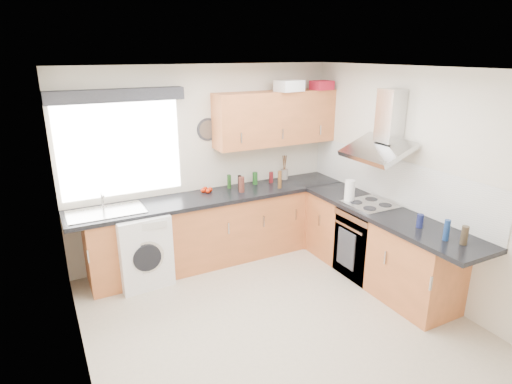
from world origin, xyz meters
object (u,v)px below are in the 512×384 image
oven (367,242)px  washing_machine (141,248)px  upper_cabinets (276,118)px  extractor_hood (384,132)px

oven → washing_machine: bearing=156.3°
upper_cabinets → oven: bearing=-67.5°
extractor_hood → upper_cabinets: bearing=116.1°
extractor_hood → upper_cabinets: size_ratio=0.46×
oven → washing_machine: 2.73m
extractor_hood → upper_cabinets: 1.48m
extractor_hood → washing_machine: extractor_hood is taller
oven → upper_cabinets: size_ratio=0.50×
oven → washing_machine: (-2.50, 1.10, 0.01)m
oven → extractor_hood: extractor_hood is taller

